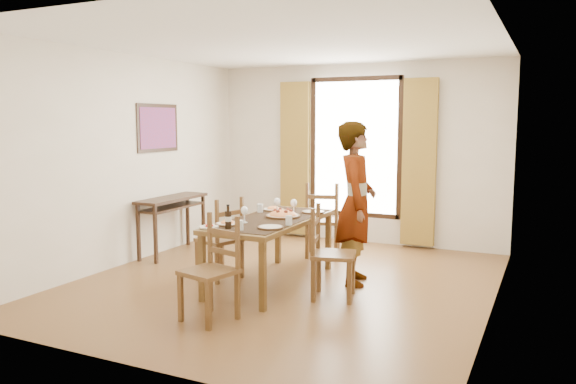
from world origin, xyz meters
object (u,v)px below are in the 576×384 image
at_px(dining_table, 271,224).
at_px(man, 356,203).
at_px(pasta_platter, 283,213).
at_px(console_table, 172,205).

xyz_separation_m(dining_table, man, (0.85, 0.45, 0.23)).
bearing_deg(man, pasta_platter, 97.17).
relative_size(dining_table, pasta_platter, 4.66).
distance_m(console_table, man, 2.78).
xyz_separation_m(console_table, man, (2.76, -0.26, 0.24)).
distance_m(man, pasta_platter, 0.84).
distance_m(console_table, dining_table, 2.04).
xyz_separation_m(console_table, dining_table, (1.91, -0.71, 0.00)).
distance_m(dining_table, man, 0.99).
bearing_deg(man, dining_table, 102.61).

